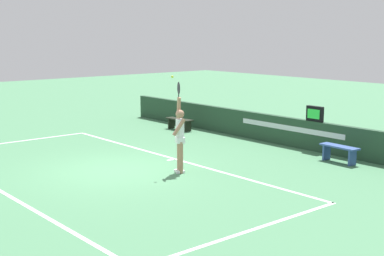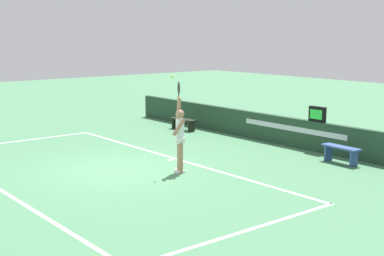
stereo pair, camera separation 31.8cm
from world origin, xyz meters
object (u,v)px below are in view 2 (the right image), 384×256
(speed_display, at_px, (317,114))
(courtside_bench_near, at_px, (183,121))
(tennis_ball, at_px, (172,77))
(courtside_bench_far, at_px, (341,151))
(tennis_player, at_px, (180,135))

(speed_display, relative_size, courtside_bench_near, 0.47)
(speed_display, relative_size, tennis_ball, 8.58)
(courtside_bench_far, bearing_deg, tennis_player, -116.08)
(tennis_ball, distance_m, courtside_bench_near, 7.11)
(tennis_player, height_order, courtside_bench_far, tennis_player)
(tennis_player, distance_m, tennis_ball, 1.61)
(speed_display, distance_m, courtside_bench_far, 1.90)
(tennis_player, xyz_separation_m, courtside_bench_near, (-5.28, 4.23, -0.71))
(speed_display, relative_size, tennis_player, 0.24)
(speed_display, distance_m, courtside_bench_near, 6.02)
(tennis_ball, height_order, courtside_bench_far, tennis_ball)
(tennis_ball, xyz_separation_m, courtside_bench_near, (-5.12, 4.36, -2.30))
(speed_display, xyz_separation_m, tennis_ball, (-0.77, -5.25, 1.42))
(tennis_ball, relative_size, courtside_bench_near, 0.05)
(tennis_player, xyz_separation_m, courtside_bench_far, (2.13, 4.35, -0.67))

